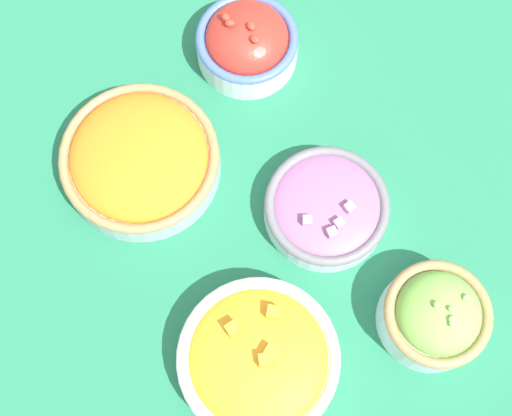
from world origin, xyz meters
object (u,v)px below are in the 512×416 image
(bowl_squash, at_px, (258,359))
(bowl_red_onion, at_px, (326,207))
(bowl_lettuce, at_px, (435,315))
(bowl_cherry_tomatoes, at_px, (247,42))
(bowl_carrots, at_px, (140,159))

(bowl_squash, bearing_deg, bowl_red_onion, -64.40)
(bowl_lettuce, bearing_deg, bowl_red_onion, 1.58)
(bowl_red_onion, bearing_deg, bowl_squash, 115.60)
(bowl_cherry_tomatoes, height_order, bowl_carrots, bowl_cherry_tomatoes)
(bowl_squash, xyz_separation_m, bowl_lettuce, (-0.09, -0.18, 0.01))
(bowl_red_onion, bearing_deg, bowl_carrots, 35.30)
(bowl_cherry_tomatoes, distance_m, bowl_carrots, 0.20)
(bowl_carrots, relative_size, bowl_lettuce, 1.60)
(bowl_squash, relative_size, bowl_lettuce, 1.50)
(bowl_cherry_tomatoes, relative_size, bowl_squash, 0.72)
(bowl_carrots, distance_m, bowl_squash, 0.27)
(bowl_red_onion, height_order, bowl_carrots, bowl_carrots)
(bowl_cherry_tomatoes, bearing_deg, bowl_red_onion, 163.84)
(bowl_carrots, bearing_deg, bowl_squash, 171.15)
(bowl_red_onion, distance_m, bowl_squash, 0.19)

